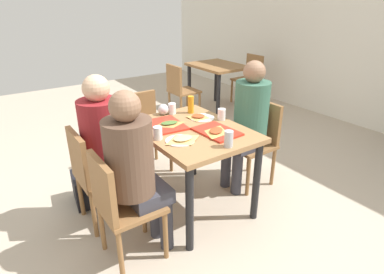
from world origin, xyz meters
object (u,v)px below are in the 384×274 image
(tray_red_near, at_px, (167,125))
(condiment_bottle, at_px, (191,105))
(main_table, at_px, (192,141))
(person_in_red, at_px, (107,139))
(pizza_slice_a, at_px, (169,123))
(chair_far_side, at_px, (257,137))
(paper_plate_center, at_px, (202,118))
(chair_left_end, at_px, (144,126))
(pizza_slice_c, at_px, (198,116))
(foil_bundle, at_px, (163,109))
(paper_plate_near_edge, at_px, (180,141))
(person_in_brown_jacket, at_px, (135,165))
(plastic_cup_a, at_px, (222,114))
(chair_near_right, at_px, (119,203))
(background_table, at_px, (218,73))
(handbag, at_px, (83,189))
(tray_red_far, at_px, (217,131))
(background_chair_far, at_px, (250,75))
(chair_near_left, at_px, (93,171))
(pizza_slice_b, at_px, (216,131))
(plastic_cup_b, at_px, (158,133))
(person_far_side, at_px, (248,116))
(background_chair_near, at_px, (180,88))
(plastic_cup_c, at_px, (172,109))
(pizza_slice_d, at_px, (183,139))
(soda_can, at_px, (229,139))

(tray_red_near, bearing_deg, condiment_bottle, 113.42)
(main_table, relative_size, condiment_bottle, 6.38)
(person_in_red, xyz_separation_m, pizza_slice_a, (0.10, 0.51, 0.05))
(chair_far_side, distance_m, paper_plate_center, 0.64)
(chair_left_end, height_order, pizza_slice_c, chair_left_end)
(foil_bundle, bearing_deg, paper_plate_near_edge, -18.50)
(person_in_brown_jacket, bearing_deg, plastic_cup_a, 106.12)
(foil_bundle, bearing_deg, plastic_cup_a, 40.88)
(pizza_slice_c, height_order, condiment_bottle, condiment_bottle)
(chair_far_side, relative_size, condiment_bottle, 5.19)
(chair_near_right, distance_m, background_table, 3.50)
(chair_near_right, bearing_deg, handbag, -178.97)
(chair_far_side, xyz_separation_m, tray_red_far, (0.18, -0.66, 0.28))
(background_chair_far, bearing_deg, chair_near_left, -62.78)
(tray_red_far, bearing_deg, background_table, 140.90)
(tray_red_near, xyz_separation_m, pizza_slice_b, (0.38, 0.23, 0.02))
(paper_plate_center, relative_size, pizza_slice_b, 0.88)
(tray_red_far, bearing_deg, plastic_cup_b, -108.73)
(person_far_side, bearing_deg, person_in_brown_jacket, -78.68)
(person_in_brown_jacket, xyz_separation_m, tray_red_near, (-0.43, 0.50, 0.03))
(person_in_red, height_order, background_table, person_in_red)
(person_in_red, bearing_deg, pizza_slice_c, 84.24)
(main_table, height_order, background_chair_near, background_chair_near)
(paper_plate_center, bearing_deg, chair_near_right, -67.65)
(pizza_slice_b, xyz_separation_m, plastic_cup_c, (-0.61, -0.04, 0.03))
(paper_plate_center, xyz_separation_m, plastic_cup_c, (-0.26, -0.16, 0.05))
(chair_near_right, relative_size, person_in_brown_jacket, 0.67)
(chair_near_right, bearing_deg, background_chair_near, 139.43)
(plastic_cup_c, height_order, background_chair_near, plastic_cup_c)
(person_in_brown_jacket, distance_m, plastic_cup_c, 0.97)
(chair_left_end, relative_size, pizza_slice_b, 3.31)
(chair_near_right, height_order, background_table, chair_near_right)
(chair_near_right, distance_m, condiment_bottle, 1.21)
(tray_red_near, height_order, background_chair_far, background_chair_far)
(pizza_slice_b, xyz_separation_m, plastic_cup_b, (-0.17, -0.43, 0.03))
(background_table, bearing_deg, plastic_cup_b, -47.62)
(chair_near_left, relative_size, background_chair_near, 1.00)
(paper_plate_near_edge, xyz_separation_m, pizza_slice_d, (0.01, 0.02, 0.01))
(condiment_bottle, bearing_deg, background_chair_near, 150.61)
(chair_left_end, height_order, paper_plate_center, chair_left_end)
(chair_left_end, height_order, person_in_red, person_in_red)
(paper_plate_near_edge, height_order, plastic_cup_c, plastic_cup_c)
(main_table, height_order, plastic_cup_b, plastic_cup_b)
(chair_far_side, height_order, foil_bundle, foil_bundle)
(main_table, distance_m, handbag, 1.12)
(pizza_slice_a, distance_m, foil_bundle, 0.30)
(chair_near_left, distance_m, person_in_brown_jacket, 0.58)
(handbag, bearing_deg, background_table, 117.55)
(chair_near_left, xyz_separation_m, pizza_slice_c, (0.08, 0.97, 0.29))
(soda_can, xyz_separation_m, background_chair_far, (-2.44, 2.61, -0.33))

